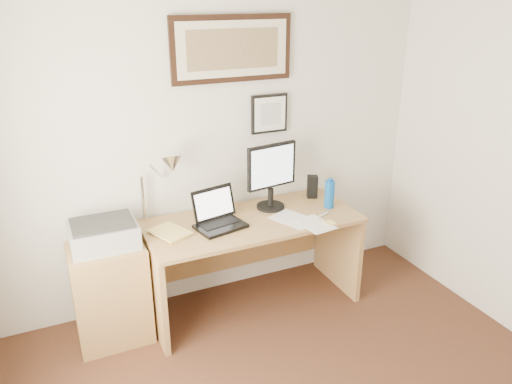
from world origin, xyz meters
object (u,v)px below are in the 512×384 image
side_cabinet (111,293)px  lcd_monitor (271,173)px  printer (104,234)px  laptop (218,218)px  water_bottle (329,194)px  book (158,237)px  desk (248,242)px

side_cabinet → lcd_monitor: (1.29, 0.08, 0.68)m
side_cabinet → printer: printer is taller
side_cabinet → laptop: size_ratio=1.91×
water_bottle → printer: (-1.71, 0.12, -0.04)m
water_bottle → lcd_monitor: lcd_monitor is taller
book → desk: book is taller
desk → water_bottle: bearing=-11.3°
lcd_monitor → book: bearing=-170.9°
lcd_monitor → printer: lcd_monitor is taller
water_bottle → printer: water_bottle is taller
printer → book: bearing=-15.0°
water_bottle → book: water_bottle is taller
water_bottle → laptop: size_ratio=0.58×
book → lcd_monitor: size_ratio=0.54×
side_cabinet → book: book is taller
water_bottle → lcd_monitor: size_ratio=0.42×
water_bottle → laptop: laptop is taller
desk → laptop: laptop is taller
desk → printer: (-1.06, -0.01, 0.30)m
desk → lcd_monitor: bearing=12.0°
lcd_monitor → side_cabinet: bearing=-176.4°
side_cabinet → desk: size_ratio=0.46×
laptop → lcd_monitor: size_ratio=0.74×
book → lcd_monitor: 0.99m
laptop → side_cabinet: bearing=177.5°
book → printer: bearing=165.0°
side_cabinet → printer: bearing=77.3°
water_bottle → lcd_monitor: 0.49m
side_cabinet → laptop: laptop is taller
book → printer: printer is taller
side_cabinet → water_bottle: 1.78m
desk → lcd_monitor: 0.57m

